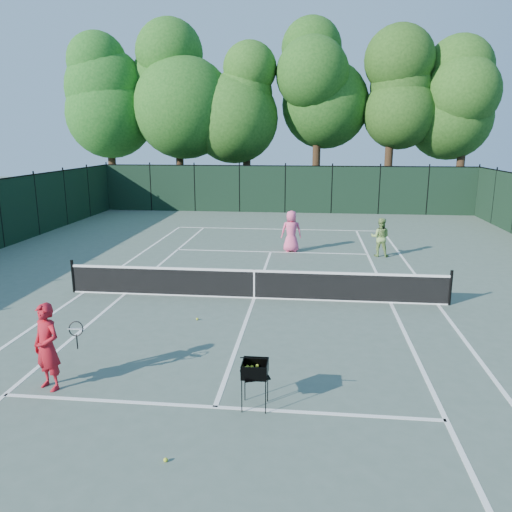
# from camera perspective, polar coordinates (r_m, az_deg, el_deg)

# --- Properties ---
(ground) EXTENTS (90.00, 90.00, 0.00)m
(ground) POSITION_cam_1_polar(r_m,az_deg,el_deg) (15.40, -0.21, -4.85)
(ground) COLOR #4D5E51
(ground) RESTS_ON ground
(sideline_doubles_left) EXTENTS (0.10, 23.77, 0.01)m
(sideline_doubles_left) POSITION_cam_1_polar(r_m,az_deg,el_deg) (16.89, -19.08, -3.94)
(sideline_doubles_left) COLOR white
(sideline_doubles_left) RESTS_ON ground
(sideline_doubles_right) EXTENTS (0.10, 23.77, 0.01)m
(sideline_doubles_right) POSITION_cam_1_polar(r_m,az_deg,el_deg) (15.79, 20.07, -5.23)
(sideline_doubles_right) COLOR white
(sideline_doubles_right) RESTS_ON ground
(sideline_singles_left) EXTENTS (0.10, 23.77, 0.01)m
(sideline_singles_left) POSITION_cam_1_polar(r_m,az_deg,el_deg) (16.36, -14.73, -4.19)
(sideline_singles_left) COLOR white
(sideline_singles_left) RESTS_ON ground
(sideline_singles_right) EXTENTS (0.10, 23.77, 0.01)m
(sideline_singles_right) POSITION_cam_1_polar(r_m,az_deg,el_deg) (15.51, 15.13, -5.19)
(sideline_singles_right) COLOR white
(sideline_singles_right) RESTS_ON ground
(baseline_far) EXTENTS (10.97, 0.10, 0.01)m
(baseline_far) POSITION_cam_1_polar(r_m,az_deg,el_deg) (26.91, 2.63, 3.09)
(baseline_far) COLOR white
(baseline_far) RESTS_ON ground
(service_line_near) EXTENTS (8.23, 0.10, 0.01)m
(service_line_near) POSITION_cam_1_polar(r_m,az_deg,el_deg) (9.60, -4.70, -16.83)
(service_line_near) COLOR white
(service_line_near) RESTS_ON ground
(service_line_far) EXTENTS (8.23, 0.10, 0.01)m
(service_line_far) POSITION_cam_1_polar(r_m,az_deg,el_deg) (21.55, 1.70, 0.48)
(service_line_far) COLOR white
(service_line_far) RESTS_ON ground
(center_service_line) EXTENTS (0.10, 12.80, 0.01)m
(center_service_line) POSITION_cam_1_polar(r_m,az_deg,el_deg) (15.40, -0.21, -4.84)
(center_service_line) COLOR white
(center_service_line) RESTS_ON ground
(tennis_net) EXTENTS (11.69, 0.09, 1.06)m
(tennis_net) POSITION_cam_1_polar(r_m,az_deg,el_deg) (15.26, -0.22, -3.15)
(tennis_net) COLOR black
(tennis_net) RESTS_ON ground
(fence_far) EXTENTS (24.00, 0.05, 3.00)m
(fence_far) POSITION_cam_1_polar(r_m,az_deg,el_deg) (32.74, 3.35, 7.58)
(fence_far) COLOR black
(fence_far) RESTS_ON ground
(tree_0) EXTENTS (6.40, 6.40, 13.14)m
(tree_0) POSITION_cam_1_polar(r_m,az_deg,el_deg) (39.04, -16.64, 17.80)
(tree_0) COLOR black
(tree_0) RESTS_ON ground
(tree_1) EXTENTS (6.80, 6.80, 13.98)m
(tree_1) POSITION_cam_1_polar(r_m,az_deg,el_deg) (37.98, -9.01, 19.12)
(tree_1) COLOR black
(tree_1) RESTS_ON ground
(tree_2) EXTENTS (6.00, 6.00, 12.40)m
(tree_2) POSITION_cam_1_polar(r_m,az_deg,el_deg) (36.74, -1.10, 17.96)
(tree_2) COLOR black
(tree_2) RESTS_ON ground
(tree_3) EXTENTS (7.00, 7.00, 14.45)m
(tree_3) POSITION_cam_1_polar(r_m,az_deg,el_deg) (37.07, 7.17, 19.81)
(tree_3) COLOR black
(tree_3) RESTS_ON ground
(tree_4) EXTENTS (6.20, 6.20, 12.97)m
(tree_4) POSITION_cam_1_polar(r_m,az_deg,el_deg) (36.68, 15.39, 18.17)
(tree_4) COLOR black
(tree_4) RESTS_ON ground
(tree_5) EXTENTS (5.80, 5.80, 12.23)m
(tree_5) POSITION_cam_1_polar(r_m,az_deg,el_deg) (38.18, 22.98, 16.75)
(tree_5) COLOR black
(tree_5) RESTS_ON ground
(coach) EXTENTS (1.08, 0.64, 1.75)m
(coach) POSITION_cam_1_polar(r_m,az_deg,el_deg) (10.63, -22.76, -9.54)
(coach) COLOR #AB131F
(coach) RESTS_ON ground
(player_pink) EXTENTS (0.92, 0.65, 1.79)m
(player_pink) POSITION_cam_1_polar(r_m,az_deg,el_deg) (21.46, 4.06, 2.84)
(player_pink) COLOR #EE5484
(player_pink) RESTS_ON ground
(player_green) EXTENTS (0.87, 0.73, 1.60)m
(player_green) POSITION_cam_1_polar(r_m,az_deg,el_deg) (21.24, 14.01, 2.10)
(player_green) COLOR #7DA150
(player_green) RESTS_ON ground
(ball_hopper) EXTENTS (0.60, 0.60, 0.90)m
(ball_hopper) POSITION_cam_1_polar(r_m,az_deg,el_deg) (9.23, -0.12, -12.82)
(ball_hopper) COLOR black
(ball_hopper) RESTS_ON ground
(loose_ball_near_cart) EXTENTS (0.07, 0.07, 0.07)m
(loose_ball_near_cart) POSITION_cam_1_polar(r_m,az_deg,el_deg) (8.34, -10.29, -21.95)
(loose_ball_near_cart) COLOR #B9CA29
(loose_ball_near_cart) RESTS_ON ground
(loose_ball_midcourt) EXTENTS (0.07, 0.07, 0.07)m
(loose_ball_midcourt) POSITION_cam_1_polar(r_m,az_deg,el_deg) (13.71, -6.73, -7.16)
(loose_ball_midcourt) COLOR #BBCA29
(loose_ball_midcourt) RESTS_ON ground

